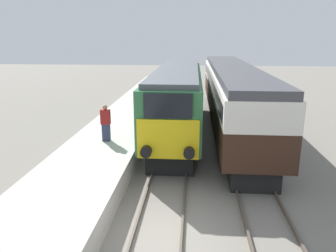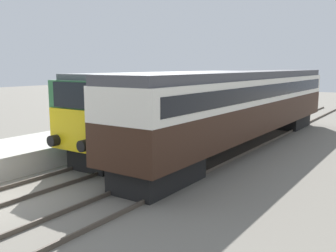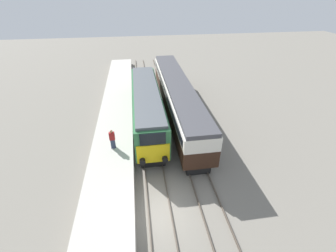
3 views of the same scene
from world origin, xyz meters
name	(u,v)px [view 1 (image 1 of 3)]	position (x,y,z in m)	size (l,w,h in m)	color
ground_plane	(157,238)	(0.00, 0.00, 0.00)	(120.00, 120.00, 0.00)	slate
platform_left	(113,139)	(-3.30, 8.00, 0.45)	(3.50, 50.00, 0.90)	#B7B2A8
rails_near_track	(170,170)	(0.00, 5.00, 0.07)	(1.51, 60.00, 0.14)	#4C4238
rails_far_track	(248,172)	(3.40, 5.00, 0.07)	(1.50, 60.00, 0.14)	#4C4238
locomotive	(178,97)	(0.00, 11.16, 2.21)	(2.70, 14.88, 3.94)	black
passenger_carriage	(232,90)	(3.40, 12.83, 2.43)	(2.75, 20.26, 3.98)	black
person_on_platform	(106,123)	(-3.16, 6.36, 1.78)	(0.44, 0.26, 1.76)	#2D334C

